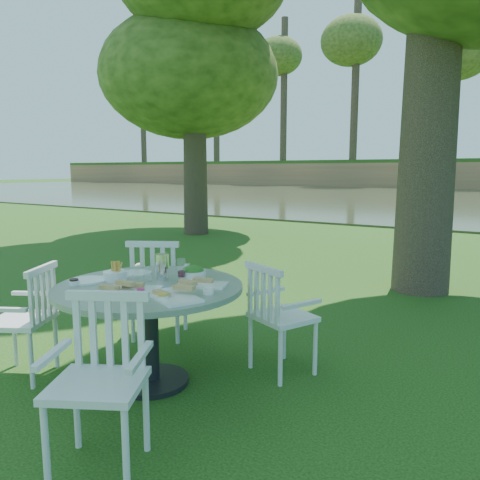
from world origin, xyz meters
name	(u,v)px	position (x,y,z in m)	size (l,w,h in m)	color
ground	(230,320)	(0.00, 0.00, 0.00)	(140.00, 140.00, 0.00)	#13370B
table	(150,304)	(0.33, -1.57, 0.62)	(1.38, 1.38, 0.77)	black
chair_ne	(274,311)	(1.03, -0.93, 0.52)	(0.58, 0.56, 0.88)	silver
chair_nw	(156,282)	(-0.27, -0.85, 0.57)	(0.64, 0.63, 0.96)	silver
chair_sw	(31,313)	(-0.53, -1.98, 0.52)	(0.58, 0.59, 0.88)	silver
chair_se	(103,366)	(0.76, -2.40, 0.55)	(0.62, 0.61, 0.93)	silver
tableware	(155,279)	(0.33, -1.51, 0.80)	(1.24, 0.79, 0.20)	white
river	(474,201)	(0.00, 23.00, 0.00)	(100.00, 28.00, 0.12)	#313720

